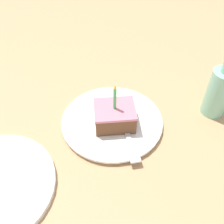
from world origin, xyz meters
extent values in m
cube|color=tan|center=(0.00, 0.00, -0.02)|extent=(2.40, 2.40, 0.04)
cylinder|color=white|center=(0.02, 0.03, 0.01)|extent=(0.24, 0.24, 0.02)
cylinder|color=white|center=(0.02, 0.03, 0.01)|extent=(0.26, 0.26, 0.01)
cube|color=brown|center=(0.01, 0.02, 0.04)|extent=(0.08, 0.10, 0.05)
cube|color=#D17A8C|center=(0.01, 0.02, 0.07)|extent=(0.08, 0.10, 0.01)
cylinder|color=#4CBF66|center=(0.01, 0.02, 0.10)|extent=(0.01, 0.01, 0.06)
cone|color=yellow|center=(0.01, 0.02, 0.14)|extent=(0.01, 0.01, 0.01)
cube|color=silver|center=(0.00, 0.00, 0.02)|extent=(0.13, 0.02, 0.00)
cube|color=silver|center=(-0.09, -0.01, 0.02)|extent=(0.05, 0.03, 0.00)
cylinder|color=#8CD1B2|center=(0.04, -0.24, 0.07)|extent=(0.06, 0.06, 0.13)
camera|label=1|loc=(-0.42, 0.07, 0.50)|focal=42.00mm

